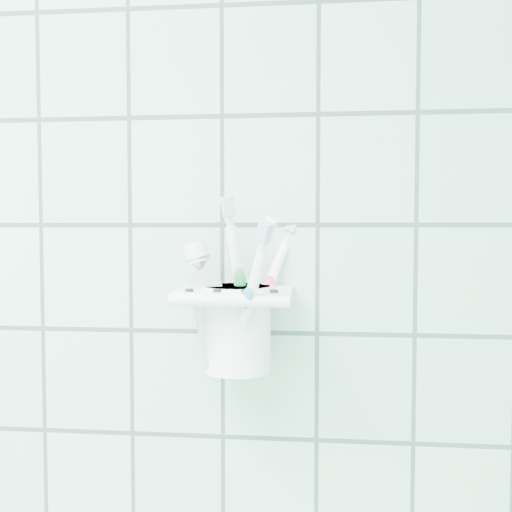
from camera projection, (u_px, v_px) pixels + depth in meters
The scene contains 6 objects.
holder_bracket at pixel (236, 296), 0.69m from camera, with size 0.14×0.11×0.04m.
cup at pixel (238, 325), 0.70m from camera, with size 0.09×0.09×0.10m.
toothbrush_pink at pixel (252, 278), 0.70m from camera, with size 0.04×0.03×0.21m.
toothbrush_blue at pixel (236, 281), 0.68m from camera, with size 0.07×0.07×0.20m.
toothbrush_orange at pixel (232, 281), 0.69m from camera, with size 0.06×0.09×0.20m.
toothpaste_tube at pixel (223, 293), 0.68m from camera, with size 0.07×0.04×0.16m.
Camera 1 is at (0.73, 0.47, 1.39)m, focal length 40.00 mm.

